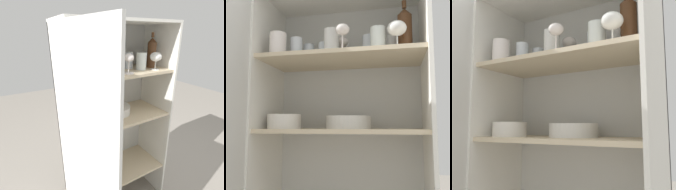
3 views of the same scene
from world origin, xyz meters
The scene contains 19 objects.
cupboard_back_panel centered at (0.00, 0.37, 0.77)m, with size 0.82×0.02×1.54m, color silver.
cupboard_side_left centered at (-0.40, 0.18, 0.77)m, with size 0.02×0.39×1.54m, color white.
cupboard_side_right centered at (0.40, 0.18, 0.77)m, with size 0.02×0.39×1.54m, color white.
shelf_board_middle centered at (0.00, 0.18, 0.85)m, with size 0.78×0.36×0.02m, color beige.
shelf_board_upper centered at (0.00, 0.18, 1.21)m, with size 0.78×0.36×0.02m, color beige.
tumbler_glass_0 centered at (0.18, 0.13, 1.28)m, with size 0.07×0.07×0.13m.
tumbler_glass_1 centered at (0.25, 0.22, 1.27)m, with size 0.06×0.06×0.11m.
tumbler_glass_2 centered at (-0.10, 0.21, 1.26)m, with size 0.07×0.07×0.09m.
tumbler_glass_3 centered at (-0.31, 0.08, 1.28)m, with size 0.08×0.08×0.12m.
tumbler_glass_4 centered at (0.13, 0.22, 1.28)m, with size 0.07×0.07×0.12m.
tumbler_glass_5 centered at (-0.24, 0.16, 1.28)m, with size 0.06×0.06×0.11m.
tumbler_glass_6 centered at (-0.05, 0.14, 1.29)m, with size 0.08×0.08×0.14m.
tumbler_glass_7 centered at (-0.20, 0.24, 1.27)m, with size 0.06×0.06×0.10m.
wine_glass_0 centered at (0.02, 0.06, 1.31)m, with size 0.07×0.07×0.13m.
wine_glass_1 centered at (-0.02, 0.25, 1.32)m, with size 0.07×0.07×0.14m.
wine_glass_2 centered at (0.27, 0.07, 1.31)m, with size 0.09×0.09×0.13m.
wine_bottle centered at (0.31, 0.16, 1.33)m, with size 0.07×0.07×0.26m.
plate_stack_white centered at (0.02, 0.22, 0.89)m, with size 0.23×0.23×0.06m.
mixing_bowl_large centered at (-0.29, 0.13, 0.90)m, with size 0.17×0.17×0.07m.
Camera 3 is at (0.60, -0.85, 0.91)m, focal length 42.00 mm.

